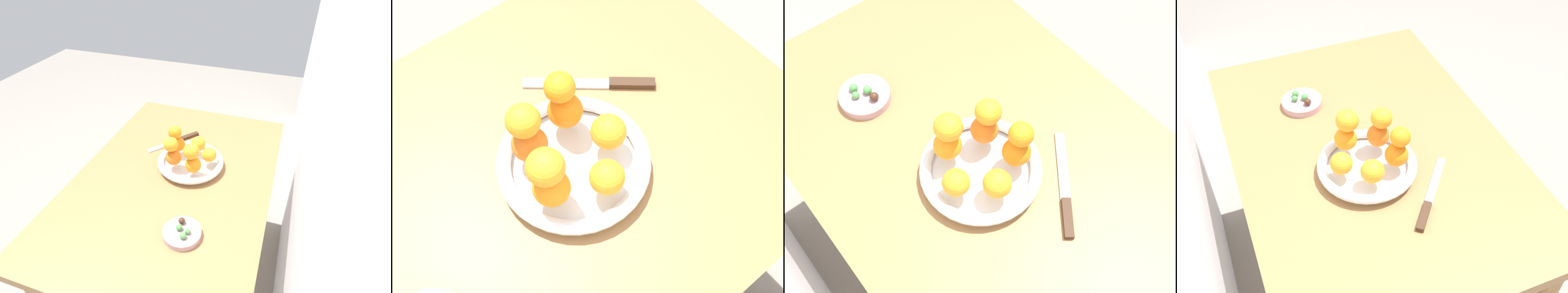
% 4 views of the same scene
% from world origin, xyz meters
% --- Properties ---
extents(ground_plane, '(6.00, 6.00, 0.00)m').
position_xyz_m(ground_plane, '(0.00, 0.00, 0.00)').
color(ground_plane, gray).
extents(dining_table, '(1.10, 0.76, 0.74)m').
position_xyz_m(dining_table, '(0.00, 0.00, 0.65)').
color(dining_table, '#9E7042').
rests_on(dining_table, ground_plane).
extents(fruit_bowl, '(0.27, 0.27, 0.04)m').
position_xyz_m(fruit_bowl, '(-0.09, 0.04, 0.76)').
color(fruit_bowl, silver).
rests_on(fruit_bowl, dining_table).
extents(orange_0, '(0.06, 0.06, 0.06)m').
position_xyz_m(orange_0, '(-0.15, 0.05, 0.81)').
color(orange_0, orange).
rests_on(orange_0, fruit_bowl).
extents(orange_1, '(0.06, 0.06, 0.06)m').
position_xyz_m(orange_1, '(-0.12, -0.03, 0.81)').
color(orange_1, orange).
rests_on(orange_1, fruit_bowl).
extents(orange_2, '(0.06, 0.06, 0.06)m').
position_xyz_m(orange_2, '(-0.04, -0.01, 0.81)').
color(orange_2, orange).
rests_on(orange_2, fruit_bowl).
extents(orange_3, '(0.06, 0.06, 0.06)m').
position_xyz_m(orange_3, '(-0.02, 0.08, 0.81)').
color(orange_3, orange).
rests_on(orange_3, fruit_bowl).
extents(orange_4, '(0.06, 0.06, 0.06)m').
position_xyz_m(orange_4, '(-0.10, 0.12, 0.81)').
color(orange_4, orange).
rests_on(orange_4, fruit_bowl).
extents(orange_5, '(0.05, 0.05, 0.05)m').
position_xyz_m(orange_5, '(-0.12, -0.04, 0.87)').
color(orange_5, orange).
rests_on(orange_5, orange_1).
extents(orange_6, '(0.06, 0.06, 0.06)m').
position_xyz_m(orange_6, '(-0.04, -0.02, 0.87)').
color(orange_6, orange).
rests_on(orange_6, orange_2).
extents(orange_7, '(0.06, 0.06, 0.06)m').
position_xyz_m(orange_7, '(-0.02, 0.07, 0.87)').
color(orange_7, orange).
rests_on(orange_7, orange_3).
extents(knife, '(0.21, 0.18, 0.01)m').
position_xyz_m(knife, '(-0.24, -0.07, 0.75)').
color(knife, '#3F2819').
rests_on(knife, dining_table).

